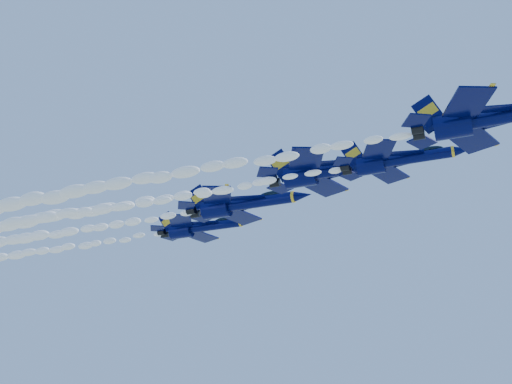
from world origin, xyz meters
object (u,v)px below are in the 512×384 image
(jet_second, at_px, (396,160))
(jet_third, at_px, (329,171))
(jet_fourth, at_px, (240,204))
(jet_fifth, at_px, (200,227))
(jet_lead, at_px, (488,119))

(jet_second, xyz_separation_m, jet_third, (-8.95, 4.05, 2.02))
(jet_fourth, bearing_deg, jet_fifth, 139.28)
(jet_third, bearing_deg, jet_fifth, 145.38)
(jet_lead, bearing_deg, jet_second, 132.73)
(jet_fourth, bearing_deg, jet_lead, -34.59)
(jet_lead, height_order, jet_fourth, jet_fourth)
(jet_second, xyz_separation_m, jet_fifth, (-35.68, 22.51, 4.49))
(jet_second, bearing_deg, jet_third, 155.63)
(jet_lead, height_order, jet_third, jet_third)
(jet_second, height_order, jet_fifth, jet_fifth)
(jet_second, relative_size, jet_fifth, 0.87)
(jet_lead, relative_size, jet_second, 1.10)
(jet_second, relative_size, jet_fourth, 0.78)
(jet_second, bearing_deg, jet_fifth, 147.76)
(jet_lead, xyz_separation_m, jet_fourth, (-34.81, 24.01, 5.91))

